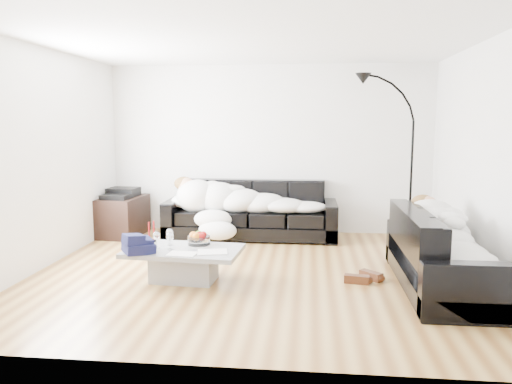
# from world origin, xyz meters

# --- Properties ---
(ground) EXTENTS (5.00, 5.00, 0.00)m
(ground) POSITION_xyz_m (0.00, 0.00, 0.00)
(ground) COLOR brown
(ground) RESTS_ON ground
(wall_back) EXTENTS (5.00, 0.02, 2.60)m
(wall_back) POSITION_xyz_m (0.00, 2.25, 1.30)
(wall_back) COLOR silver
(wall_back) RESTS_ON ground
(wall_left) EXTENTS (0.02, 4.50, 2.60)m
(wall_left) POSITION_xyz_m (-2.50, 0.00, 1.30)
(wall_left) COLOR silver
(wall_left) RESTS_ON ground
(wall_right) EXTENTS (0.02, 4.50, 2.60)m
(wall_right) POSITION_xyz_m (2.50, 0.00, 1.30)
(wall_right) COLOR silver
(wall_right) RESTS_ON ground
(ceiling) EXTENTS (5.00, 5.00, 0.00)m
(ceiling) POSITION_xyz_m (0.00, 0.00, 2.60)
(ceiling) COLOR white
(ceiling) RESTS_ON ground
(sofa_back) EXTENTS (2.56, 0.89, 0.84)m
(sofa_back) POSITION_xyz_m (-0.24, 1.80, 0.42)
(sofa_back) COLOR black
(sofa_back) RESTS_ON ground
(sofa_right) EXTENTS (0.86, 2.01, 0.81)m
(sofa_right) POSITION_xyz_m (2.03, -0.32, 0.41)
(sofa_right) COLOR black
(sofa_right) RESTS_ON ground
(sleeper_back) EXTENTS (2.16, 0.75, 0.43)m
(sleeper_back) POSITION_xyz_m (-0.24, 1.75, 0.64)
(sleeper_back) COLOR silver
(sleeper_back) RESTS_ON sofa_back
(sleeper_right) EXTENTS (0.73, 1.72, 0.42)m
(sleeper_right) POSITION_xyz_m (2.03, -0.32, 0.63)
(sleeper_right) COLOR silver
(sleeper_right) RESTS_ON sofa_right
(teal_cushion) EXTENTS (0.42, 0.38, 0.20)m
(teal_cushion) POSITION_xyz_m (1.97, 0.30, 0.72)
(teal_cushion) COLOR #0A4A37
(teal_cushion) RESTS_ON sofa_right
(coffee_table) EXTENTS (1.28, 0.81, 0.36)m
(coffee_table) POSITION_xyz_m (-0.72, -0.37, 0.18)
(coffee_table) COLOR #939699
(coffee_table) RESTS_ON ground
(fruit_bowl) EXTENTS (0.29, 0.29, 0.15)m
(fruit_bowl) POSITION_xyz_m (-0.60, -0.16, 0.44)
(fruit_bowl) COLOR white
(fruit_bowl) RESTS_ON coffee_table
(wine_glass_a) EXTENTS (0.09, 0.09, 0.18)m
(wine_glass_a) POSITION_xyz_m (-0.91, -0.23, 0.45)
(wine_glass_a) COLOR white
(wine_glass_a) RESTS_ON coffee_table
(wine_glass_b) EXTENTS (0.08, 0.08, 0.18)m
(wine_glass_b) POSITION_xyz_m (-1.02, -0.37, 0.45)
(wine_glass_b) COLOR white
(wine_glass_b) RESTS_ON coffee_table
(wine_glass_c) EXTENTS (0.10, 0.10, 0.19)m
(wine_glass_c) POSITION_xyz_m (-0.86, -0.42, 0.45)
(wine_glass_c) COLOR white
(wine_glass_c) RESTS_ON coffee_table
(candle_left) EXTENTS (0.05, 0.05, 0.23)m
(candle_left) POSITION_xyz_m (-1.18, -0.14, 0.48)
(candle_left) COLOR maroon
(candle_left) RESTS_ON coffee_table
(candle_right) EXTENTS (0.04, 0.04, 0.24)m
(candle_right) POSITION_xyz_m (-1.14, -0.08, 0.48)
(candle_right) COLOR maroon
(candle_right) RESTS_ON coffee_table
(newspaper_a) EXTENTS (0.35, 0.30, 0.01)m
(newspaper_a) POSITION_xyz_m (-0.38, -0.48, 0.37)
(newspaper_a) COLOR silver
(newspaper_a) RESTS_ON coffee_table
(newspaper_b) EXTENTS (0.31, 0.23, 0.01)m
(newspaper_b) POSITION_xyz_m (-0.68, -0.59, 0.37)
(newspaper_b) COLOR silver
(newspaper_b) RESTS_ON coffee_table
(navy_jacket) EXTENTS (0.41, 0.38, 0.16)m
(navy_jacket) POSITION_xyz_m (-1.18, -0.62, 0.52)
(navy_jacket) COLOR black
(navy_jacket) RESTS_ON coffee_table
(shoes) EXTENTS (0.53, 0.46, 0.10)m
(shoes) POSITION_xyz_m (1.23, -0.19, 0.05)
(shoes) COLOR #472311
(shoes) RESTS_ON ground
(av_cabinet) EXTENTS (0.65, 0.90, 0.59)m
(av_cabinet) POSITION_xyz_m (-2.22, 1.72, 0.30)
(av_cabinet) COLOR black
(av_cabinet) RESTS_ON ground
(stereo) EXTENTS (0.47, 0.38, 0.13)m
(stereo) POSITION_xyz_m (-2.22, 1.72, 0.66)
(stereo) COLOR black
(stereo) RESTS_ON av_cabinet
(floor_lamp) EXTENTS (0.83, 0.54, 2.13)m
(floor_lamp) POSITION_xyz_m (2.11, 1.92, 1.07)
(floor_lamp) COLOR black
(floor_lamp) RESTS_ON ground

